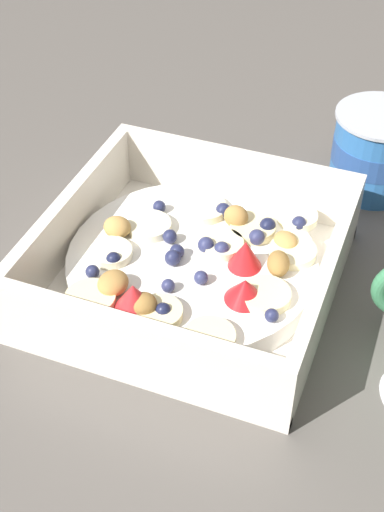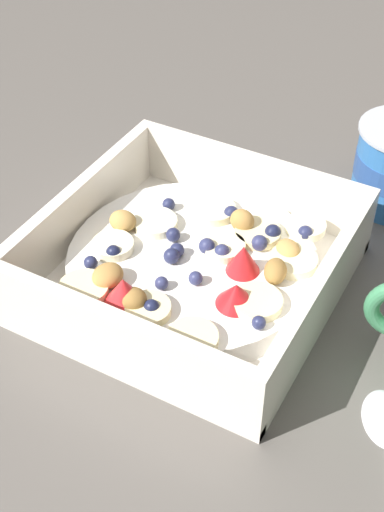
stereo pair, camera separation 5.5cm
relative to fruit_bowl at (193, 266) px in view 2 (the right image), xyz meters
name	(u,v)px [view 2 (the right image)]	position (x,y,z in m)	size (l,w,h in m)	color
ground_plane	(191,266)	(-0.01, 0.02, -0.02)	(2.40, 2.40, 0.00)	#56514C
fruit_bowl	(193,266)	(0.00, 0.00, 0.00)	(0.22, 0.22, 0.06)	white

